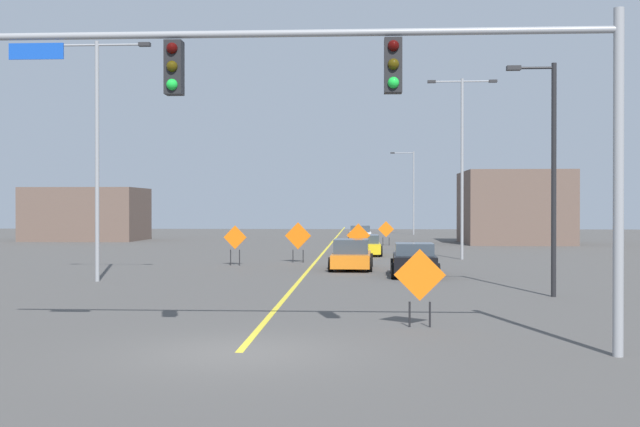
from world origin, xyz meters
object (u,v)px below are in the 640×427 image
Objects in this scene: traffic_signal_assembly at (386,93)px; car_white_distant at (360,234)px; construction_sign_left_shoulder at (420,278)px; car_yellow_near at (365,245)px; street_lamp_mid_right at (462,154)px; construction_sign_right_lane at (235,240)px; street_lamp_mid_left at (97,140)px; car_black_mid at (414,261)px; street_lamp_near_right at (550,168)px; street_lamp_near_left at (412,188)px; car_orange_approaching at (351,255)px; construction_sign_right_shoulder at (298,237)px; construction_sign_median_far at (386,230)px; construction_sign_median_near at (358,237)px.

car_white_distant is at bearing 90.65° from traffic_signal_assembly.
construction_sign_left_shoulder is 0.41× the size of car_yellow_near.
street_lamp_mid_right is 13.46m from construction_sign_right_lane.
street_lamp_mid_left is at bearing -115.03° from construction_sign_right_lane.
traffic_signal_assembly reaches higher than car_black_mid.
car_yellow_near is at bearing 92.42° from construction_sign_left_shoulder.
car_yellow_near is 14.20m from car_black_mid.
construction_sign_right_lane is at bearing 133.88° from street_lamp_near_right.
car_orange_approaching is (-5.72, -45.40, -4.19)m from street_lamp_near_left.
street_lamp_near_left is 4.19× the size of construction_sign_right_shoulder.
traffic_signal_assembly is 17.65m from street_lamp_mid_left.
construction_sign_right_lane reaches higher than car_orange_approaching.
street_lamp_near_right is 0.81× the size of street_lamp_mid_left.
construction_sign_right_lane is (-12.14, 12.63, -2.83)m from street_lamp_near_right.
street_lamp_near_left is 62.76m from construction_sign_left_shoulder.
street_lamp_near_right is at bearing -82.89° from construction_sign_median_far.
car_black_mid is (12.27, 2.91, -4.78)m from street_lamp_mid_left.
street_lamp_near_left is 0.88× the size of street_lamp_mid_right.
construction_sign_median_far is at bearing 84.14° from car_orange_approaching.
street_lamp_mid_left is 2.17× the size of car_white_distant.
street_lamp_near_right is 0.85× the size of street_lamp_near_left.
street_lamp_mid_right reaches higher than street_lamp_near_right.
car_orange_approaching is 0.99× the size of car_yellow_near.
construction_sign_right_shoulder is at bearing -161.85° from street_lamp_mid_right.
street_lamp_near_left is 23.53m from construction_sign_median_far.
traffic_signal_assembly is 6.21× the size of construction_sign_right_shoulder.
construction_sign_median_far is at bearing 68.59° from construction_sign_right_lane.
construction_sign_right_shoulder is at bearing 102.30° from construction_sign_left_shoulder.
construction_sign_right_shoulder reaches higher than car_white_distant.
street_lamp_near_right reaches higher than traffic_signal_assembly.
street_lamp_near_left is 39.11m from construction_sign_median_near.
construction_sign_left_shoulder reaches higher than car_black_mid.
street_lamp_near_left reaches higher than construction_sign_left_shoulder.
construction_sign_median_near is 0.46× the size of car_white_distant.
car_yellow_near is at bearing 105.23° from street_lamp_near_right.
street_lamp_mid_left is at bearing 126.81° from traffic_signal_assembly.
street_lamp_near_left is 42.30m from construction_sign_right_shoulder.
street_lamp_mid_right is (15.59, 13.44, 0.32)m from street_lamp_mid_left.
car_white_distant is at bearing -109.76° from street_lamp_near_left.
construction_sign_left_shoulder is (-4.60, -6.47, -2.93)m from street_lamp_near_right.
street_lamp_near_right is 1.62× the size of car_yellow_near.
street_lamp_mid_right reaches higher than construction_sign_left_shoulder.
construction_sign_median_far is 25.96m from car_black_mid.
car_black_mid is (-3.32, -10.53, -5.10)m from street_lamp_mid_right.
car_yellow_near is at bearing 84.25° from construction_sign_median_near.
construction_sign_left_shoulder is at bearing -83.90° from car_orange_approaching.
street_lamp_near_right is 8.46m from construction_sign_left_shoulder.
traffic_signal_assembly is 1.31× the size of street_lamp_mid_right.
construction_sign_right_lane is at bearing 161.03° from car_orange_approaching.
street_lamp_near_right is at bearing 54.59° from construction_sign_left_shoulder.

